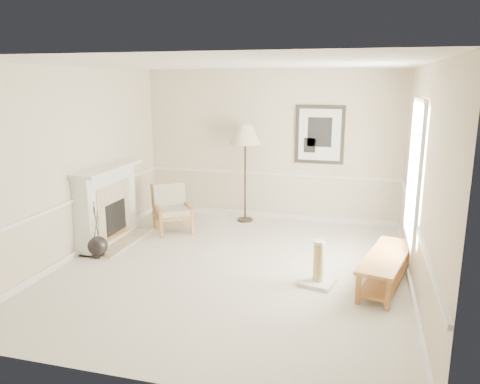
% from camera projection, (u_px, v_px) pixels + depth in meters
% --- Properties ---
extents(ground, '(5.50, 5.50, 0.00)m').
position_uv_depth(ground, '(232.00, 269.00, 6.86)').
color(ground, silver).
rests_on(ground, ground).
extents(room, '(5.04, 5.54, 2.92)m').
position_uv_depth(room, '(242.00, 142.00, 6.47)').
color(room, beige).
rests_on(room, ground).
extents(fireplace, '(0.64, 1.64, 1.31)m').
position_uv_depth(fireplace, '(108.00, 205.00, 7.87)').
color(fireplace, white).
rests_on(fireplace, ground).
extents(floor_vase, '(0.31, 0.31, 0.91)m').
position_uv_depth(floor_vase, '(98.00, 247.00, 7.29)').
color(floor_vase, black).
rests_on(floor_vase, ground).
extents(armchair, '(0.92, 0.93, 0.85)m').
position_uv_depth(armchair, '(171.00, 206.00, 8.53)').
color(armchair, '#B07738').
rests_on(armchair, ground).
extents(floor_lamp, '(0.65, 0.65, 1.90)m').
position_uv_depth(floor_lamp, '(245.00, 137.00, 8.84)').
color(floor_lamp, black).
rests_on(floor_lamp, ground).
extents(bench, '(0.82, 1.61, 0.44)m').
position_uv_depth(bench, '(386.00, 265.00, 6.22)').
color(bench, '#B07738').
rests_on(bench, ground).
extents(scratching_post, '(0.52, 0.52, 0.62)m').
position_uv_depth(scratching_post, '(318.00, 271.00, 6.30)').
color(scratching_post, silver).
rests_on(scratching_post, ground).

